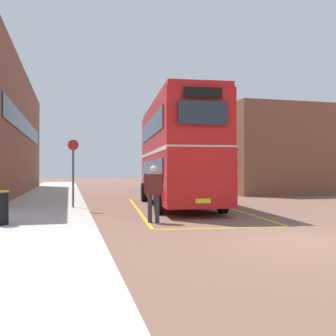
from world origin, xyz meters
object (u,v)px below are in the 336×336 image
Objects in this scene: litter_bin at (0,208)px; double_decker_bus at (177,152)px; single_deck_bus at (166,171)px; bus_stop_sign at (73,167)px; pedestrian_boarding at (154,189)px.

double_decker_bus is at bearing 40.10° from litter_bin.
double_decker_bus is at bearing -102.10° from single_deck_bus.
bus_stop_sign is at bearing -170.01° from double_decker_bus.
bus_stop_sign is (-2.44, 4.43, 0.75)m from pedestrian_boarding.
litter_bin is (-6.71, -5.65, -1.90)m from double_decker_bus.
pedestrian_boarding is at bearing 5.06° from litter_bin.
single_deck_bus is 3.56× the size of bus_stop_sign.
bus_stop_sign is at bearing -116.55° from single_deck_bus.
single_deck_bus reaches higher than litter_bin.
litter_bin is (-4.45, -0.39, -0.45)m from pedestrian_boarding.
single_deck_bus is at bearing 77.90° from double_decker_bus.
pedestrian_boarding is at bearing -61.20° from bus_stop_sign.
single_deck_bus is (3.22, 15.00, -0.87)m from double_decker_bus.
double_decker_bus reaches higher than single_deck_bus.
pedestrian_boarding is 4.49m from litter_bin.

